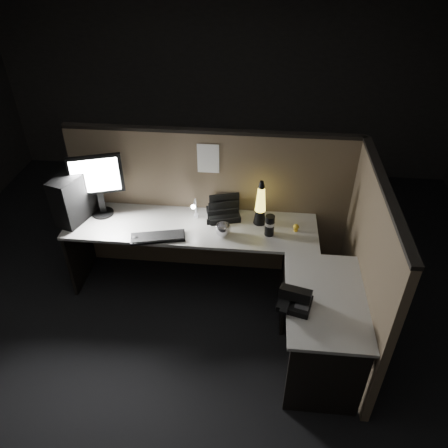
# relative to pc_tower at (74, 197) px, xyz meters

# --- Properties ---
(floor) EXTENTS (6.00, 6.00, 0.00)m
(floor) POSITION_rel_pc_tower_xyz_m (1.22, -0.62, -0.96)
(floor) COLOR black
(floor) RESTS_ON ground
(room_shell) EXTENTS (6.00, 6.00, 6.00)m
(room_shell) POSITION_rel_pc_tower_xyz_m (1.22, -0.62, 0.66)
(room_shell) COLOR silver
(room_shell) RESTS_ON ground
(partition_back) EXTENTS (2.66, 0.06, 1.50)m
(partition_back) POSITION_rel_pc_tower_xyz_m (1.22, 0.31, -0.21)
(partition_back) COLOR brown
(partition_back) RESTS_ON ground
(partition_right) EXTENTS (0.06, 1.66, 1.50)m
(partition_right) POSITION_rel_pc_tower_xyz_m (2.55, -0.52, -0.21)
(partition_right) COLOR brown
(partition_right) RESTS_ON ground
(desk) EXTENTS (2.60, 1.60, 0.73)m
(desk) POSITION_rel_pc_tower_xyz_m (1.40, -0.37, -0.38)
(desk) COLOR #A7A59E
(desk) RESTS_ON ground
(pc_tower) EXTENTS (0.32, 0.47, 0.45)m
(pc_tower) POSITION_rel_pc_tower_xyz_m (0.00, 0.00, 0.00)
(pc_tower) COLOR black
(pc_tower) RESTS_ON desk
(monitor) EXTENTS (0.46, 0.21, 0.60)m
(monitor) POSITION_rel_pc_tower_xyz_m (0.21, 0.09, 0.14)
(monitor) COLOR black
(monitor) RESTS_ON desk
(keyboard) EXTENTS (0.50, 0.26, 0.02)m
(keyboard) POSITION_rel_pc_tower_xyz_m (0.81, -0.24, -0.22)
(keyboard) COLOR black
(keyboard) RESTS_ON desk
(mouse) EXTENTS (0.09, 0.06, 0.03)m
(mouse) POSITION_rel_pc_tower_xyz_m (0.62, -0.28, -0.21)
(mouse) COLOR black
(mouse) RESTS_ON desk
(clip_lamp) EXTENTS (0.04, 0.17, 0.21)m
(clip_lamp) POSITION_rel_pc_tower_xyz_m (1.09, 0.06, -0.10)
(clip_lamp) COLOR white
(clip_lamp) RESTS_ON desk
(organizer) EXTENTS (0.35, 0.32, 0.22)m
(organizer) POSITION_rel_pc_tower_xyz_m (1.35, 0.16, -0.18)
(organizer) COLOR black
(organizer) RESTS_ON desk
(lava_lamp) EXTENTS (0.12, 0.12, 0.44)m
(lava_lamp) POSITION_rel_pc_tower_xyz_m (1.69, 0.08, -0.04)
(lava_lamp) COLOR black
(lava_lamp) RESTS_ON desk
(travel_mug) EXTENTS (0.09, 0.09, 0.20)m
(travel_mug) POSITION_rel_pc_tower_xyz_m (1.78, -0.09, -0.13)
(travel_mug) COLOR black
(travel_mug) RESTS_ON desk
(steel_mug) EXTENTS (0.17, 0.17, 0.11)m
(steel_mug) POSITION_rel_pc_tower_xyz_m (1.37, -0.14, -0.17)
(steel_mug) COLOR silver
(steel_mug) RESTS_ON desk
(figurine) EXTENTS (0.05, 0.05, 0.05)m
(figurine) POSITION_rel_pc_tower_xyz_m (2.02, -0.01, -0.18)
(figurine) COLOR yellow
(figurine) RESTS_ON desk
(pinned_paper) EXTENTS (0.20, 0.00, 0.28)m
(pinned_paper) POSITION_rel_pc_tower_xyz_m (1.20, 0.27, 0.31)
(pinned_paper) COLOR white
(pinned_paper) RESTS_ON partition_back
(desk_phone) EXTENTS (0.28, 0.28, 0.14)m
(desk_phone) POSITION_rel_pc_tower_xyz_m (1.98, -0.92, -0.17)
(desk_phone) COLOR black
(desk_phone) RESTS_ON desk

